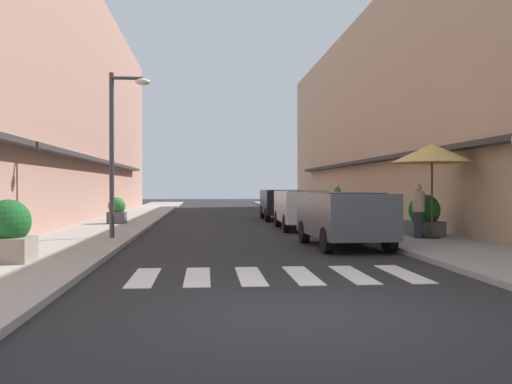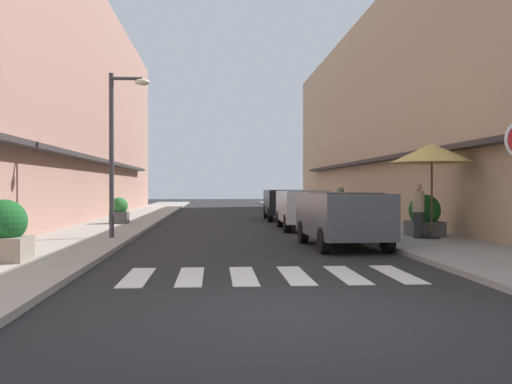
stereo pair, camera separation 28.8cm
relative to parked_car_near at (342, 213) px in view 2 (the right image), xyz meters
name	(u,v)px [view 2 (the right image)]	position (x,y,z in m)	size (l,w,h in m)	color
ground_plane	(237,223)	(-2.39, 10.17, -0.92)	(97.58, 97.58, 0.00)	#232326
sidewalk_left	(124,222)	(-7.33, 10.17, -0.86)	(3.00, 62.09, 0.12)	#9E998E
sidewalk_right	(347,221)	(2.55, 10.17, -0.86)	(3.00, 62.09, 0.12)	gray
building_row_left	(38,99)	(-11.32, 11.39, 4.65)	(5.50, 41.92, 11.15)	#A87A6B
building_row_right	(424,113)	(6.55, 11.39, 4.20)	(5.50, 41.92, 10.24)	tan
crosswalk	(269,276)	(-2.39, -4.56, -0.91)	(5.20, 2.20, 0.01)	silver
parked_car_near	(342,213)	(0.00, 0.00, 0.00)	(1.94, 3.98, 1.47)	#4C5156
parked_car_mid	(304,205)	(0.00, 6.37, 0.00)	(1.88, 4.31, 1.47)	silver
parked_car_far	(284,201)	(0.00, 12.47, 0.00)	(1.90, 4.38, 1.47)	black
street_lamp	(118,136)	(-6.21, 2.17, 2.20)	(1.19, 0.28, 4.84)	#38383D
cafe_umbrella	(432,154)	(2.89, 1.16, 1.66)	(2.40, 2.40, 2.75)	#262626
planter_corner	(4,232)	(-7.61, -3.06, -0.20)	(0.92, 0.92, 1.25)	gray
planter_midblock	(425,216)	(3.00, 1.97, -0.20)	(0.98, 0.98, 1.26)	#4C4C4C
planter_far	(119,211)	(-7.26, 8.68, -0.28)	(0.71, 0.71, 1.07)	#4C4C4C
pedestrian_walking_near	(418,210)	(2.52, 1.24, 0.02)	(0.34, 0.34, 1.58)	#282B33
pedestrian_walking_far	(341,200)	(2.85, 12.82, 0.04)	(0.34, 0.34, 1.61)	#282B33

